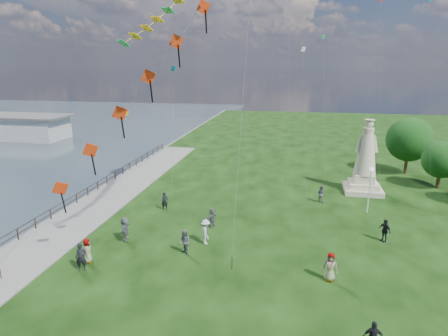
% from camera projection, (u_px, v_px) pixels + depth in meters
% --- Properties ---
extents(waterfront, '(200.00, 200.00, 1.51)m').
position_uv_depth(waterfront, '(69.00, 217.00, 33.26)').
color(waterfront, '#32404B').
rests_on(waterfront, ground).
extents(statue, '(3.85, 3.85, 7.70)m').
position_uv_depth(statue, '(365.00, 165.00, 38.93)').
color(statue, '#C2B393').
rests_on(statue, ground).
extents(lamppost, '(0.40, 0.40, 4.28)m').
position_uv_depth(lamppost, '(370.00, 180.00, 33.32)').
color(lamppost, silver).
rests_on(lamppost, ground).
extents(tree_row, '(8.99, 14.72, 6.96)m').
position_uv_depth(tree_row, '(430.00, 150.00, 41.85)').
color(tree_row, '#382314').
rests_on(tree_row, ground).
extents(person_0, '(0.82, 0.67, 1.92)m').
position_uv_depth(person_0, '(81.00, 257.00, 24.31)').
color(person_0, black).
rests_on(person_0, ground).
extents(person_1, '(1.03, 1.02, 1.85)m').
position_uv_depth(person_1, '(184.00, 242.00, 26.40)').
color(person_1, '#595960').
rests_on(person_1, ground).
extents(person_2, '(1.12, 1.40, 1.92)m').
position_uv_depth(person_2, '(206.00, 232.00, 27.99)').
color(person_2, silver).
rests_on(person_2, ground).
extents(person_4, '(0.96, 0.64, 1.88)m').
position_uv_depth(person_4, '(330.00, 267.00, 23.17)').
color(person_4, '#595960').
rests_on(person_4, ground).
extents(person_5, '(1.17, 1.91, 1.92)m').
position_uv_depth(person_5, '(125.00, 229.00, 28.51)').
color(person_5, '#595960').
rests_on(person_5, ground).
extents(person_6, '(0.73, 0.60, 1.71)m').
position_uv_depth(person_6, '(165.00, 201.00, 34.53)').
color(person_6, black).
rests_on(person_6, ground).
extents(person_7, '(0.95, 0.90, 1.68)m').
position_uv_depth(person_7, '(321.00, 194.00, 36.56)').
color(person_7, '#595960').
rests_on(person_7, ground).
extents(person_9, '(1.06, 1.17, 1.80)m').
position_uv_depth(person_9, '(385.00, 230.00, 28.37)').
color(person_9, black).
rests_on(person_9, ground).
extents(person_10, '(0.78, 0.97, 1.73)m').
position_uv_depth(person_10, '(87.00, 251.00, 25.36)').
color(person_10, '#595960').
rests_on(person_10, ground).
extents(person_11, '(1.23, 1.66, 1.64)m').
position_uv_depth(person_11, '(212.00, 218.00, 30.91)').
color(person_11, '#595960').
rests_on(person_11, ground).
extents(red_kite_train, '(11.55, 9.35, 17.32)m').
position_uv_depth(red_kite_train, '(132.00, 101.00, 24.64)').
color(red_kite_train, black).
rests_on(red_kite_train, ground).
extents(small_kites, '(31.04, 16.31, 27.30)m').
position_uv_depth(small_kites, '(289.00, 50.00, 39.37)').
color(small_kites, '#167286').
rests_on(small_kites, ground).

